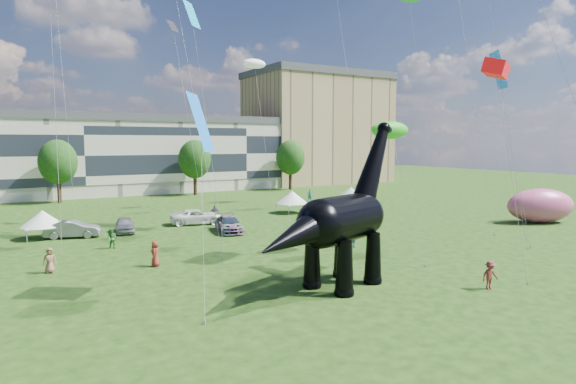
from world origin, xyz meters
TOP-DOWN VIEW (x-y plane):
  - ground at (0.00, 0.00)m, footprint 220.00×220.00m
  - terrace_row at (-8.00, 62.00)m, footprint 78.00×11.00m
  - apartment_block at (40.00, 65.00)m, footprint 28.00×18.00m
  - tree_mid_left at (-12.00, 53.00)m, footprint 5.20×5.20m
  - tree_mid_right at (8.00, 53.00)m, footprint 5.20×5.20m
  - tree_far_right at (26.00, 53.00)m, footprint 5.20×5.20m
  - dinosaur_sculpture at (-1.91, 0.92)m, footprint 12.38×5.83m
  - car_silver at (-8.95, 25.29)m, footprint 2.49×4.54m
  - car_grey at (-13.55, 24.97)m, footprint 4.98×2.91m
  - car_white at (-1.40, 26.23)m, footprint 5.97×3.70m
  - car_dark at (-0.31, 20.47)m, footprint 3.22×5.52m
  - gazebo_near at (11.31, 28.05)m, footprint 4.01×4.01m
  - gazebo_far at (21.10, 29.10)m, footprint 4.18×4.18m
  - gazebo_left at (-15.85, 26.04)m, footprint 3.66×3.66m
  - inflatable_pink at (30.37, 8.47)m, footprint 8.17×6.27m
  - visitors at (-1.08, 15.25)m, footprint 45.50×41.27m

SIDE VIEW (x-z plane):
  - ground at x=0.00m, z-range 0.00..0.00m
  - car_silver at x=-8.95m, z-range 0.00..1.46m
  - car_dark at x=-0.31m, z-range 0.00..1.50m
  - car_white at x=-1.40m, z-range 0.00..1.54m
  - car_grey at x=-13.55m, z-range 0.00..1.55m
  - visitors at x=-1.08m, z-range -0.06..1.74m
  - gazebo_left at x=-15.85m, z-range 0.51..3.04m
  - gazebo_far at x=21.10m, z-range 0.53..3.13m
  - inflatable_pink at x=30.37m, z-range 0.00..3.66m
  - gazebo_near at x=11.31m, z-range 0.54..3.21m
  - dinosaur_sculpture at x=-1.91m, z-range -1.25..8.99m
  - terrace_row at x=-8.00m, z-range 0.00..12.00m
  - tree_mid_left at x=-12.00m, z-range 1.57..11.01m
  - tree_mid_right at x=8.00m, z-range 1.57..11.01m
  - tree_far_right at x=26.00m, z-range 1.57..11.01m
  - apartment_block at x=40.00m, z-range 0.00..22.00m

